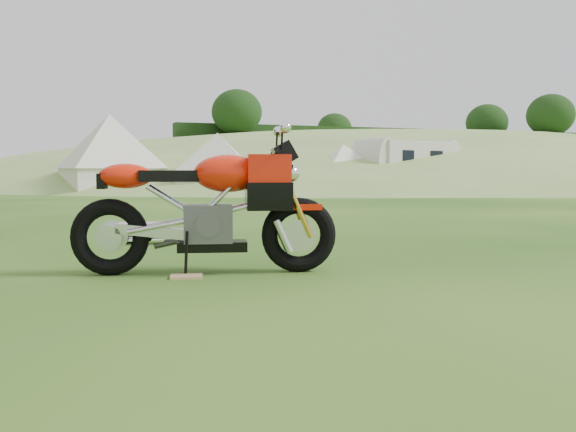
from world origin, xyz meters
name	(u,v)px	position (x,y,z in m)	size (l,w,h in m)	color
ground	(330,276)	(0.00, 0.00, 0.00)	(120.00, 120.00, 0.00)	#18460F
hillside	(398,182)	(24.00, 40.00, 0.00)	(80.00, 64.00, 8.00)	#79994E
hedgerow	(398,182)	(24.00, 40.00, 0.00)	(36.00, 1.20, 8.60)	black
sport_motorcycle	(206,199)	(-0.99, 0.55, 0.68)	(2.28, 0.57, 1.37)	red
plywood_board	(186,277)	(-1.21, 0.37, 0.01)	(0.28, 0.22, 0.02)	tan
tent_left	(110,157)	(0.06, 22.14, 1.49)	(3.45, 3.45, 2.99)	silver
tent_mid	(218,163)	(3.96, 19.67, 1.25)	(2.90, 2.90, 2.51)	beige
tent_right	(343,166)	(9.15, 19.02, 1.12)	(2.59, 2.59, 2.25)	white
caravan	(407,167)	(12.03, 18.77, 1.11)	(4.75, 2.12, 2.23)	beige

